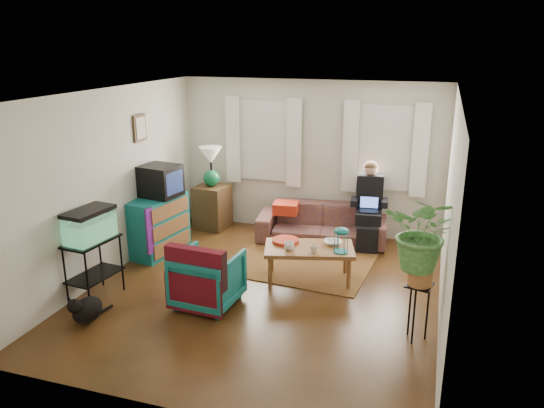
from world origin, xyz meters
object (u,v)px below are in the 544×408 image
(coffee_table, at_px, (309,264))
(side_table, at_px, (212,207))
(armchair, at_px, (208,276))
(plant_stand, at_px, (417,312))
(sofa, at_px, (322,218))
(dresser, at_px, (158,225))
(aquarium_stand, at_px, (94,269))

(coffee_table, bearing_deg, side_table, 128.29)
(armchair, height_order, coffee_table, armchair)
(side_table, distance_m, plant_stand, 4.55)
(sofa, height_order, dresser, dresser)
(aquarium_stand, distance_m, armchair, 1.48)
(aquarium_stand, distance_m, plant_stand, 4.01)
(side_table, bearing_deg, sofa, -1.58)
(dresser, bearing_deg, aquarium_stand, -81.49)
(armchair, bearing_deg, sofa, -104.45)
(side_table, relative_size, dresser, 0.77)
(plant_stand, bearing_deg, armchair, 178.67)
(sofa, relative_size, plant_stand, 3.10)
(dresser, bearing_deg, sofa, 37.39)
(coffee_table, bearing_deg, armchair, -149.79)
(dresser, relative_size, plant_stand, 1.49)
(sofa, bearing_deg, plant_stand, -64.97)
(sofa, bearing_deg, side_table, 171.37)
(sofa, relative_size, coffee_table, 1.73)
(dresser, relative_size, armchair, 1.31)
(aquarium_stand, bearing_deg, coffee_table, 35.04)
(sofa, relative_size, dresser, 2.08)
(side_table, distance_m, aquarium_stand, 2.96)
(aquarium_stand, bearing_deg, sofa, 57.83)
(dresser, distance_m, armchair, 1.97)
(armchair, height_order, plant_stand, armchair)
(side_table, height_order, coffee_table, side_table)
(aquarium_stand, bearing_deg, armchair, 17.85)
(sofa, height_order, plant_stand, sofa)
(armchair, relative_size, plant_stand, 1.14)
(sofa, xyz_separation_m, side_table, (-1.99, 0.05, -0.02))
(sofa, xyz_separation_m, coffee_table, (0.16, -1.54, -0.16))
(aquarium_stand, relative_size, armchair, 1.04)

